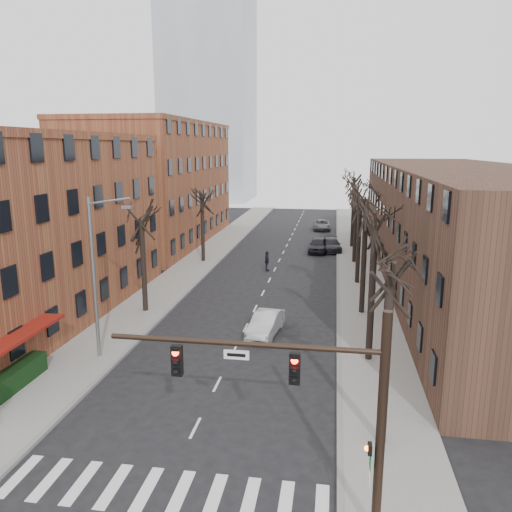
% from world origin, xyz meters
% --- Properties ---
extents(ground, '(160.00, 160.00, 0.00)m').
position_xyz_m(ground, '(0.00, 0.00, 0.00)').
color(ground, black).
rests_on(ground, ground).
extents(sidewalk_left, '(4.00, 90.00, 0.15)m').
position_xyz_m(sidewalk_left, '(-8.00, 35.00, 0.07)').
color(sidewalk_left, gray).
rests_on(sidewalk_left, ground).
extents(sidewalk_right, '(4.00, 90.00, 0.15)m').
position_xyz_m(sidewalk_right, '(8.00, 35.00, 0.07)').
color(sidewalk_right, gray).
rests_on(sidewalk_right, ground).
extents(building_left_near, '(12.00, 26.00, 12.00)m').
position_xyz_m(building_left_near, '(-16.00, 15.00, 6.00)').
color(building_left_near, brown).
rests_on(building_left_near, ground).
extents(building_left_far, '(12.00, 28.00, 14.00)m').
position_xyz_m(building_left_far, '(-16.00, 44.00, 7.00)').
color(building_left_far, brown).
rests_on(building_left_far, ground).
extents(building_right, '(12.00, 50.00, 10.00)m').
position_xyz_m(building_right, '(16.00, 30.00, 5.00)').
color(building_right, '#4B2F23').
rests_on(building_right, ground).
extents(office_tower, '(18.00, 18.00, 60.00)m').
position_xyz_m(office_tower, '(-22.00, 95.00, 30.00)').
color(office_tower, '#B2B7BF').
rests_on(office_tower, ground).
extents(awning_left, '(1.20, 7.00, 0.15)m').
position_xyz_m(awning_left, '(-9.40, 6.00, 0.00)').
color(awning_left, maroon).
rests_on(awning_left, ground).
extents(hedge, '(0.80, 6.00, 1.00)m').
position_xyz_m(hedge, '(-9.50, 5.00, 0.65)').
color(hedge, black).
rests_on(hedge, sidewalk_left).
extents(tree_right_a, '(5.20, 5.20, 10.00)m').
position_xyz_m(tree_right_a, '(7.60, 4.00, 0.00)').
color(tree_right_a, black).
rests_on(tree_right_a, ground).
extents(tree_right_b, '(5.20, 5.20, 10.80)m').
position_xyz_m(tree_right_b, '(7.60, 12.00, 0.00)').
color(tree_right_b, black).
rests_on(tree_right_b, ground).
extents(tree_right_c, '(5.20, 5.20, 11.60)m').
position_xyz_m(tree_right_c, '(7.60, 20.00, 0.00)').
color(tree_right_c, black).
rests_on(tree_right_c, ground).
extents(tree_right_d, '(5.20, 5.20, 10.00)m').
position_xyz_m(tree_right_d, '(7.60, 28.00, 0.00)').
color(tree_right_d, black).
rests_on(tree_right_d, ground).
extents(tree_right_e, '(5.20, 5.20, 10.80)m').
position_xyz_m(tree_right_e, '(7.60, 36.00, 0.00)').
color(tree_right_e, black).
rests_on(tree_right_e, ground).
extents(tree_right_f, '(5.20, 5.20, 11.60)m').
position_xyz_m(tree_right_f, '(7.60, 44.00, 0.00)').
color(tree_right_f, black).
rests_on(tree_right_f, ground).
extents(tree_left_a, '(5.20, 5.20, 9.50)m').
position_xyz_m(tree_left_a, '(-7.60, 18.00, 0.00)').
color(tree_left_a, black).
rests_on(tree_left_a, ground).
extents(tree_left_b, '(5.20, 5.20, 9.50)m').
position_xyz_m(tree_left_b, '(-7.60, 34.00, 0.00)').
color(tree_left_b, black).
rests_on(tree_left_b, ground).
extents(signal_mast_arm, '(8.14, 0.30, 7.20)m').
position_xyz_m(signal_mast_arm, '(5.45, -1.00, 4.40)').
color(signal_mast_arm, black).
rests_on(signal_mast_arm, ground).
extents(streetlight, '(2.45, 0.22, 9.03)m').
position_xyz_m(streetlight, '(-7.03, 10.00, 5.01)').
color(streetlight, slate).
rests_on(streetlight, ground).
extents(silver_sedan, '(2.07, 4.45, 1.41)m').
position_xyz_m(silver_sedan, '(1.46, 15.08, 0.71)').
color(silver_sedan, '#ADB0B5').
rests_on(silver_sedan, ground).
extents(parked_car_near, '(2.12, 4.84, 1.62)m').
position_xyz_m(parked_car_near, '(3.80, 40.80, 0.81)').
color(parked_car_near, black).
rests_on(parked_car_near, ground).
extents(parked_car_mid, '(2.45, 5.03, 1.41)m').
position_xyz_m(parked_car_mid, '(5.30, 41.62, 0.70)').
color(parked_car_mid, black).
rests_on(parked_car_mid, ground).
extents(parked_car_far, '(2.54, 5.07, 1.38)m').
position_xyz_m(parked_car_far, '(3.80, 56.28, 0.69)').
color(parked_car_far, slate).
rests_on(parked_car_far, ground).
extents(pedestrian_crossing, '(0.72, 1.20, 1.92)m').
position_xyz_m(pedestrian_crossing, '(-0.67, 31.29, 0.96)').
color(pedestrian_crossing, black).
rests_on(pedestrian_crossing, ground).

